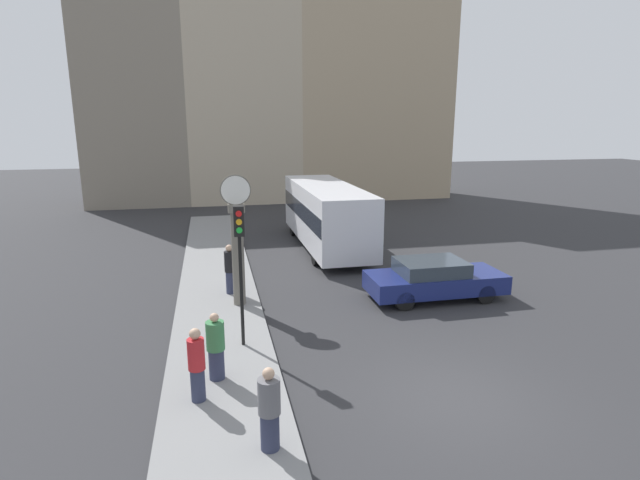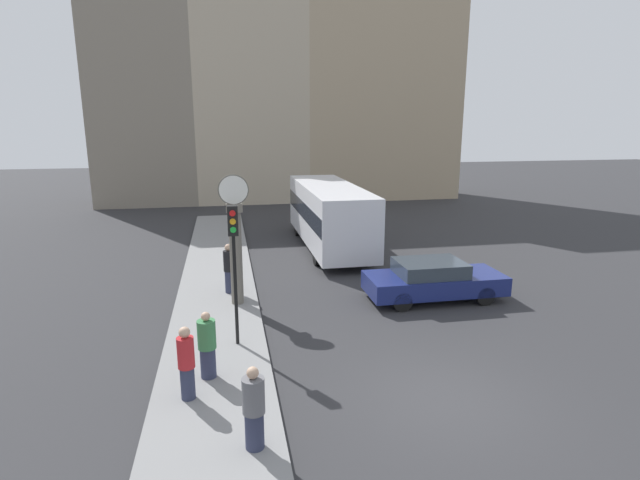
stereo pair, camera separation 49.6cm
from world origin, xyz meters
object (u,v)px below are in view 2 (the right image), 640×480
sedan_car (433,280)px  street_clock (236,244)px  bus_distant (329,213)px  pedestrian_black_jacket (229,268)px  traffic_light_near (234,247)px  pedestrian_green_hoodie (207,346)px  pedestrian_red_top (186,363)px  pedestrian_grey_jacket (254,409)px

sedan_car → street_clock: street_clock is taller
bus_distant → street_clock: size_ratio=2.22×
pedestrian_black_jacket → street_clock: bearing=-77.7°
traffic_light_near → pedestrian_black_jacket: size_ratio=2.16×
bus_distant → pedestrian_black_jacket: (-4.75, -6.01, -0.71)m
traffic_light_near → pedestrian_green_hoodie: traffic_light_near is taller
street_clock → pedestrian_red_top: (-1.21, -5.60, -1.15)m
bus_distant → pedestrian_grey_jacket: (-4.43, -14.62, -0.79)m
pedestrian_red_top → pedestrian_green_hoodie: bearing=64.9°
traffic_light_near → street_clock: street_clock is taller
traffic_light_near → pedestrian_grey_jacket: traffic_light_near is taller
pedestrian_black_jacket → pedestrian_red_top: bearing=-98.2°
traffic_light_near → pedestrian_red_top: size_ratio=2.28×
pedestrian_black_jacket → pedestrian_grey_jacket: size_ratio=1.08×
street_clock → pedestrian_green_hoodie: (-0.81, -4.75, -1.18)m
pedestrian_red_top → pedestrian_green_hoodie: (0.40, 0.85, -0.03)m
pedestrian_red_top → pedestrian_black_jacket: pedestrian_black_jacket is taller
traffic_light_near → pedestrian_black_jacket: 4.55m
bus_distant → pedestrian_green_hoodie: size_ratio=5.80×
pedestrian_red_top → bus_distant: bearing=65.8°
pedestrian_green_hoodie → bus_distant: bearing=65.8°
bus_distant → pedestrian_green_hoodie: 13.01m
sedan_car → pedestrian_grey_jacket: (-6.41, -6.99, 0.22)m
bus_distant → pedestrian_black_jacket: size_ratio=5.39×
bus_distant → pedestrian_grey_jacket: size_ratio=5.81×
traffic_light_near → pedestrian_black_jacket: traffic_light_near is taller
bus_distant → pedestrian_red_top: (-5.72, -12.70, -0.75)m
sedan_car → pedestrian_red_top: size_ratio=2.83×
pedestrian_black_jacket → traffic_light_near: bearing=-88.1°
pedestrian_grey_jacket → sedan_car: bearing=47.5°
street_clock → pedestrian_green_hoodie: size_ratio=2.62×
bus_distant → street_clock: 8.42m
street_clock → pedestrian_black_jacket: street_clock is taller
sedan_car → pedestrian_green_hoodie: size_ratio=2.89×
pedestrian_black_jacket → pedestrian_green_hoodie: pedestrian_black_jacket is taller
bus_distant → traffic_light_near: (-4.61, -10.18, 1.09)m
pedestrian_grey_jacket → pedestrian_black_jacket: bearing=92.1°
sedan_car → pedestrian_black_jacket: size_ratio=2.68×
pedestrian_red_top → traffic_light_near: bearing=66.2°
sedan_car → pedestrian_green_hoodie: (-7.30, -4.21, 0.22)m
street_clock → bus_distant: bearing=57.6°
pedestrian_black_jacket → pedestrian_green_hoodie: 5.87m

